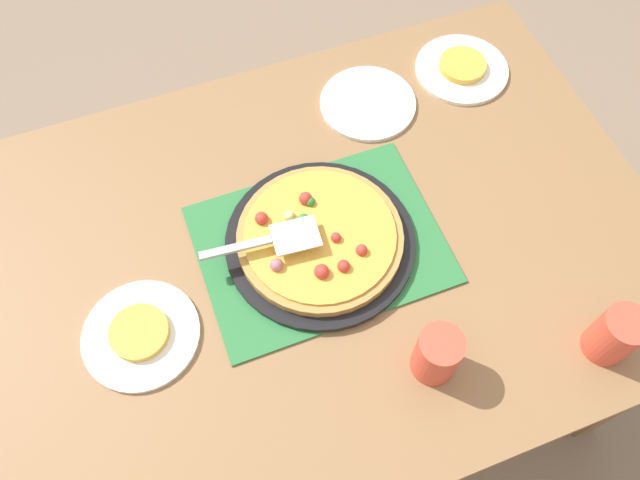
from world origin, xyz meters
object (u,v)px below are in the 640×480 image
plate_near_left (141,335)px  cup_far (615,335)px  pizza_pan (320,242)px  cup_near (437,354)px  served_slice_right (463,65)px  plate_far_right (462,69)px  served_slice_left (139,332)px  pizza_server (270,239)px  pizza (319,237)px  plate_side (368,103)px

plate_near_left → cup_far: size_ratio=1.83×
pizza_pan → cup_near: size_ratio=3.17×
cup_near → served_slice_right: bearing=58.9°
plate_far_right → served_slice_right: 0.01m
served_slice_left → pizza_server: 0.30m
plate_near_left → cup_far: 0.86m
pizza → plate_far_right: pizza is taller
pizza → served_slice_right: bearing=33.7°
pizza_pan → cup_near: bearing=-71.5°
pizza_pan → served_slice_right: 0.58m
cup_far → served_slice_left: bearing=158.0°
plate_near_left → served_slice_left: (0.00, 0.00, 0.01)m
cup_far → pizza_server: (-0.51, 0.39, 0.01)m
served_slice_right → pizza_server: 0.66m
cup_near → cup_far: 0.32m
plate_near_left → pizza: bearing=9.4°
served_slice_right → cup_far: 0.71m
plate_near_left → served_slice_right: served_slice_right is taller
plate_far_right → served_slice_right: bearing=0.0°
served_slice_left → plate_near_left: bearing=0.0°
plate_side → cup_far: (0.18, -0.69, 0.06)m
cup_near → pizza_pan: bearing=108.5°
plate_far_right → cup_near: (-0.38, -0.63, 0.06)m
served_slice_right → pizza_pan: bearing=-146.2°
served_slice_right → pizza: bearing=-146.3°
plate_near_left → plate_far_right: 0.94m
served_slice_left → cup_near: size_ratio=0.92×
plate_near_left → served_slice_left: 0.01m
pizza_pan → plate_near_left: (-0.38, -0.06, -0.01)m
plate_near_left → served_slice_right: size_ratio=2.00×
plate_near_left → cup_far: (0.79, -0.32, 0.06)m
pizza_pan → pizza: size_ratio=1.15×
served_slice_left → plate_far_right: bearing=24.0°
plate_side → plate_far_right: bearing=4.0°
pizza → cup_far: 0.57m
served_slice_right → cup_near: cup_near is taller
pizza_server → plate_side: bearing=41.8°
pizza → plate_far_right: 0.58m
served_slice_right → plate_far_right: bearing=0.0°
served_slice_right → cup_near: 0.73m
pizza → served_slice_right: size_ratio=3.00×
pizza_pan → served_slice_right: size_ratio=3.45×
plate_near_left → cup_far: cup_far is taller
cup_far → pizza_server: cup_far is taller
pizza_pan → plate_near_left: 0.39m
pizza → cup_far: bearing=-42.8°
pizza → plate_side: size_ratio=1.50×
plate_side → pizza_server: bearing=-138.2°
cup_far → pizza_server: bearing=142.4°
served_slice_left → cup_far: bearing=-22.0°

